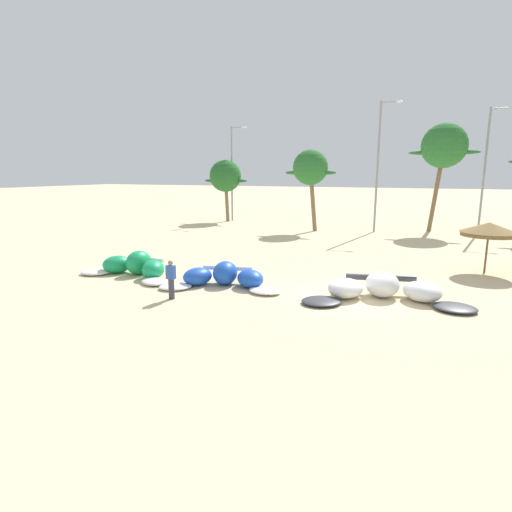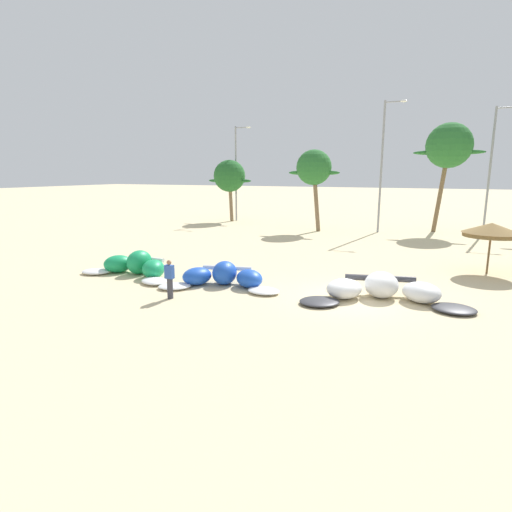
# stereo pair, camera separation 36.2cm
# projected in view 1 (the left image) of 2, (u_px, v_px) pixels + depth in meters

# --- Properties ---
(ground_plane) EXTENTS (260.00, 260.00, 0.00)m
(ground_plane) POSITION_uv_depth(u_px,v_px,m) (349.00, 298.00, 17.18)
(ground_plane) COLOR beige
(kite_far_left) EXTENTS (5.66, 2.84, 1.22)m
(kite_far_left) POSITION_uv_depth(u_px,v_px,m) (135.00, 266.00, 20.79)
(kite_far_left) COLOR white
(kite_far_left) RESTS_ON ground
(kite_left) EXTENTS (5.63, 3.32, 1.08)m
(kite_left) POSITION_uv_depth(u_px,v_px,m) (224.00, 277.00, 18.88)
(kite_left) COLOR white
(kite_left) RESTS_ON ground
(kite_left_of_center) EXTENTS (6.76, 3.99, 1.07)m
(kite_left_of_center) POSITION_uv_depth(u_px,v_px,m) (383.00, 289.00, 16.92)
(kite_left_of_center) COLOR #333338
(kite_left_of_center) RESTS_ON ground
(beach_umbrella_near_van) EXTENTS (2.77, 2.77, 2.63)m
(beach_umbrella_near_van) POSITION_uv_depth(u_px,v_px,m) (489.00, 229.00, 20.98)
(beach_umbrella_near_van) COLOR brown
(beach_umbrella_near_van) RESTS_ON ground
(person_near_kites) EXTENTS (0.36, 0.24, 1.62)m
(person_near_kites) POSITION_uv_depth(u_px,v_px,m) (171.00, 280.00, 16.86)
(person_near_kites) COLOR #383842
(person_near_kites) RESTS_ON ground
(palm_leftmost) EXTENTS (4.97, 3.32, 6.41)m
(palm_leftmost) POSITION_uv_depth(u_px,v_px,m) (225.00, 176.00, 43.28)
(palm_leftmost) COLOR #7F6647
(palm_leftmost) RESTS_ON ground
(palm_left) EXTENTS (4.57, 3.05, 7.07)m
(palm_left) POSITION_uv_depth(u_px,v_px,m) (310.00, 168.00, 35.89)
(palm_left) COLOR #7F6647
(palm_left) RESTS_ON ground
(palm_left_of_gap) EXTENTS (5.64, 3.76, 9.21)m
(palm_left_of_gap) POSITION_uv_depth(u_px,v_px,m) (444.00, 147.00, 34.97)
(palm_left_of_gap) COLOR brown
(palm_left_of_gap) RESTS_ON ground
(lamppost_west) EXTENTS (1.83, 0.24, 9.80)m
(lamppost_west) POSITION_uv_depth(u_px,v_px,m) (233.00, 169.00, 43.56)
(lamppost_west) COLOR gray
(lamppost_west) RESTS_ON ground
(lamppost_west_center) EXTENTS (1.82, 0.24, 10.92)m
(lamppost_west_center) POSITION_uv_depth(u_px,v_px,m) (379.00, 162.00, 34.95)
(lamppost_west_center) COLOR gray
(lamppost_west_center) RESTS_ON ground
(lamppost_east_center) EXTENTS (2.08, 0.24, 10.27)m
(lamppost_east_center) POSITION_uv_depth(u_px,v_px,m) (487.00, 165.00, 33.87)
(lamppost_east_center) COLOR gray
(lamppost_east_center) RESTS_ON ground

